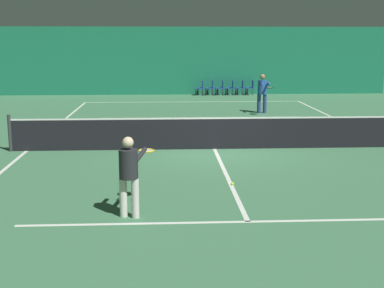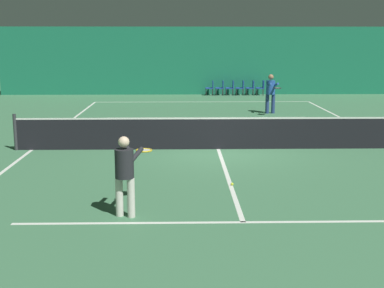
% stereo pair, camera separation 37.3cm
% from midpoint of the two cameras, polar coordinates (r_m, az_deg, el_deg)
% --- Properties ---
extents(ground_plane, '(60.00, 60.00, 0.00)m').
position_cam_midpoint_polar(ground_plane, '(15.85, 1.74, -0.54)').
color(ground_plane, '#3D704C').
extents(backdrop_curtain, '(23.00, 0.12, 3.87)m').
position_cam_midpoint_polar(backdrop_curtain, '(31.14, -0.63, 8.86)').
color(backdrop_curtain, '#196B4C').
rests_on(backdrop_curtain, ground).
extents(court_line_baseline_far, '(11.00, 0.10, 0.00)m').
position_cam_midpoint_polar(court_line_baseline_far, '(27.59, -0.30, 4.52)').
color(court_line_baseline_far, silver).
rests_on(court_line_baseline_far, ground).
extents(court_line_service_far, '(8.25, 0.10, 0.00)m').
position_cam_midpoint_polar(court_line_service_far, '(22.14, 0.38, 2.85)').
color(court_line_service_far, silver).
rests_on(court_line_service_far, ground).
extents(court_line_service_near, '(8.25, 0.10, 0.00)m').
position_cam_midpoint_polar(court_line_service_near, '(9.71, 4.88, -8.26)').
color(court_line_service_near, silver).
rests_on(court_line_service_near, ground).
extents(court_line_sideline_left, '(0.10, 23.80, 0.00)m').
position_cam_midpoint_polar(court_line_sideline_left, '(16.35, -17.85, -0.71)').
color(court_line_sideline_left, silver).
rests_on(court_line_sideline_left, ground).
extents(court_line_centre, '(0.10, 12.80, 0.00)m').
position_cam_midpoint_polar(court_line_centre, '(15.85, 1.74, -0.53)').
color(court_line_centre, silver).
rests_on(court_line_centre, ground).
extents(tennis_net, '(12.00, 0.10, 1.07)m').
position_cam_midpoint_polar(tennis_net, '(15.76, 1.75, 1.28)').
color(tennis_net, black).
rests_on(tennis_net, ground).
extents(player_near, '(0.72, 1.32, 1.50)m').
position_cam_midpoint_polar(player_near, '(9.81, -7.76, -2.79)').
color(player_near, beige).
rests_on(player_near, ground).
extents(player_far, '(0.53, 1.39, 1.69)m').
position_cam_midpoint_polar(player_far, '(23.49, 7.07, 5.67)').
color(player_far, navy).
rests_on(player_far, ground).
extents(courtside_chair_0, '(0.44, 0.44, 0.84)m').
position_cam_midpoint_polar(courtside_chair_0, '(30.72, 0.57, 6.12)').
color(courtside_chair_0, '#2D2D2D').
rests_on(courtside_chair_0, ground).
extents(courtside_chair_1, '(0.44, 0.44, 0.84)m').
position_cam_midpoint_polar(courtside_chair_1, '(30.76, 1.65, 6.12)').
color(courtside_chair_1, '#2D2D2D').
rests_on(courtside_chair_1, ground).
extents(courtside_chair_2, '(0.44, 0.44, 0.84)m').
position_cam_midpoint_polar(courtside_chair_2, '(30.81, 2.73, 6.12)').
color(courtside_chair_2, '#2D2D2D').
rests_on(courtside_chair_2, ground).
extents(courtside_chair_3, '(0.44, 0.44, 0.84)m').
position_cam_midpoint_polar(courtside_chair_3, '(30.87, 3.80, 6.12)').
color(courtside_chair_3, '#2D2D2D').
rests_on(courtside_chair_3, ground).
extents(courtside_chair_4, '(0.44, 0.44, 0.84)m').
position_cam_midpoint_polar(courtside_chair_4, '(30.95, 4.87, 6.12)').
color(courtside_chair_4, '#2D2D2D').
rests_on(courtside_chair_4, ground).
extents(courtside_chair_5, '(0.44, 0.44, 0.84)m').
position_cam_midpoint_polar(courtside_chair_5, '(31.03, 5.93, 6.11)').
color(courtside_chair_5, '#2D2D2D').
rests_on(courtside_chair_5, ground).
extents(tennis_ball, '(0.07, 0.07, 0.07)m').
position_cam_midpoint_polar(tennis_ball, '(12.01, 3.46, -4.25)').
color(tennis_ball, '#D1DB33').
rests_on(tennis_ball, ground).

